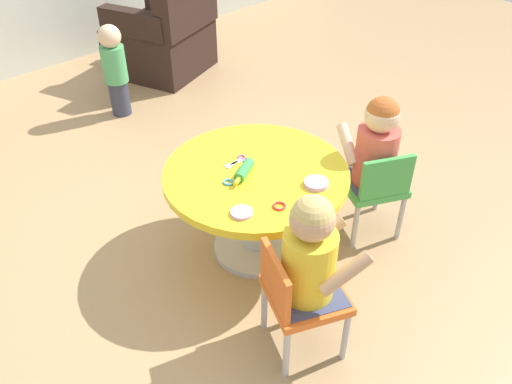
% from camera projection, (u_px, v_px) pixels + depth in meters
% --- Properties ---
extents(ground_plane, '(10.00, 10.00, 0.00)m').
position_uv_depth(ground_plane, '(256.00, 248.00, 2.75)').
color(ground_plane, tan).
extents(craft_table, '(0.88, 0.88, 0.50)m').
position_uv_depth(craft_table, '(256.00, 191.00, 2.52)').
color(craft_table, silver).
rests_on(craft_table, ground).
extents(child_chair_left, '(0.40, 0.40, 0.54)m').
position_uv_depth(child_chair_left, '(298.00, 296.00, 2.09)').
color(child_chair_left, '#B7B7BC').
rests_on(child_chair_left, ground).
extents(seated_child_left, '(0.43, 0.39, 0.51)m').
position_uv_depth(seated_child_left, '(311.00, 252.00, 1.96)').
color(seated_child_left, '#3F4772').
rests_on(seated_child_left, ground).
extents(child_chair_right, '(0.40, 0.40, 0.54)m').
position_uv_depth(child_chair_right, '(374.00, 186.00, 2.68)').
color(child_chair_right, '#B7B7BC').
rests_on(child_chair_right, ground).
extents(seated_child_right, '(0.40, 0.43, 0.51)m').
position_uv_depth(seated_child_right, '(377.00, 145.00, 2.57)').
color(seated_child_right, '#3F4772').
rests_on(seated_child_right, ground).
extents(armchair_dark, '(0.91, 0.92, 0.85)m').
position_uv_depth(armchair_dark, '(164.00, 36.00, 4.35)').
color(armchair_dark, black).
rests_on(armchair_dark, ground).
extents(toddler_standing, '(0.17, 0.17, 0.67)m').
position_uv_depth(toddler_standing, '(115.00, 68.00, 3.71)').
color(toddler_standing, '#33384C').
rests_on(toddler_standing, ground).
extents(rolling_pin, '(0.22, 0.12, 0.05)m').
position_uv_depth(rolling_pin, '(244.00, 170.00, 2.41)').
color(rolling_pin, green).
rests_on(rolling_pin, craft_table).
extents(craft_scissors, '(0.14, 0.08, 0.01)m').
position_uv_depth(craft_scissors, '(240.00, 161.00, 2.52)').
color(craft_scissors, silver).
rests_on(craft_scissors, craft_table).
extents(playdough_blob_0, '(0.10, 0.10, 0.01)m').
position_uv_depth(playdough_blob_0, '(242.00, 213.00, 2.19)').
color(playdough_blob_0, '#CC99E5').
rests_on(playdough_blob_0, craft_table).
extents(playdough_blob_1, '(0.11, 0.11, 0.02)m').
position_uv_depth(playdough_blob_1, '(316.00, 183.00, 2.35)').
color(playdough_blob_1, '#CC99E5').
rests_on(playdough_blob_1, craft_table).
extents(cookie_cutter_0, '(0.05, 0.05, 0.01)m').
position_uv_depth(cookie_cutter_0, '(228.00, 182.00, 2.37)').
color(cookie_cutter_0, '#3F99D8').
rests_on(cookie_cutter_0, craft_table).
extents(cookie_cutter_1, '(0.06, 0.06, 0.01)m').
position_uv_depth(cookie_cutter_1, '(279.00, 206.00, 2.23)').
color(cookie_cutter_1, red).
rests_on(cookie_cutter_1, craft_table).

